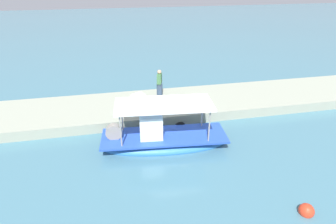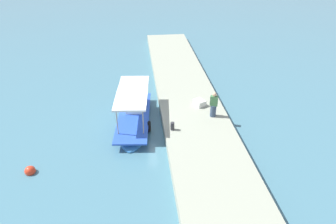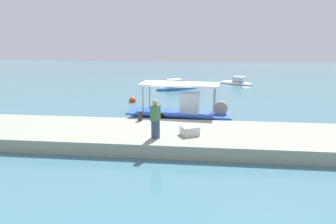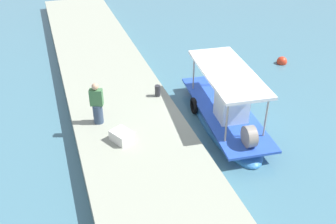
{
  "view_description": "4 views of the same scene",
  "coord_description": "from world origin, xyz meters",
  "px_view_note": "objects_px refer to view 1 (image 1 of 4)",
  "views": [
    {
      "loc": [
        2.75,
        12.04,
        7.97
      ],
      "look_at": [
        0.02,
        -1.21,
        1.14
      ],
      "focal_mm": 30.03,
      "sensor_mm": 36.0,
      "label": 1
    },
    {
      "loc": [
        -16.33,
        -0.19,
        10.9
      ],
      "look_at": [
        -0.3,
        -1.99,
        1.16
      ],
      "focal_mm": 32.06,
      "sensor_mm": 36.0,
      "label": 2
    },
    {
      "loc": [
        1.71,
        -16.94,
        4.64
      ],
      "look_at": [
        0.1,
        -2.54,
        1.2
      ],
      "focal_mm": 30.96,
      "sensor_mm": 36.0,
      "label": 3
    },
    {
      "loc": [
        12.67,
        -6.39,
        8.96
      ],
      "look_at": [
        0.57,
        -2.33,
        0.99
      ],
      "focal_mm": 41.34,
      "sensor_mm": 36.0,
      "label": 4
    }
  ],
  "objects_px": {
    "fisherman_near_bollard": "(159,84)",
    "marker_buoy": "(306,211)",
    "main_fishing_boat": "(162,138)",
    "cargo_crate": "(138,97)",
    "mooring_bollard": "(189,107)"
  },
  "relations": [
    {
      "from": "fisherman_near_bollard",
      "to": "mooring_bollard",
      "type": "bearing_deg",
      "value": 114.37
    },
    {
      "from": "main_fishing_boat",
      "to": "marker_buoy",
      "type": "xyz_separation_m",
      "value": [
        -4.33,
        5.53,
        -0.28
      ]
    },
    {
      "from": "cargo_crate",
      "to": "fisherman_near_bollard",
      "type": "bearing_deg",
      "value": -158.28
    },
    {
      "from": "fisherman_near_bollard",
      "to": "cargo_crate",
      "type": "distance_m",
      "value": 1.69
    },
    {
      "from": "marker_buoy",
      "to": "main_fishing_boat",
      "type": "bearing_deg",
      "value": -51.96
    },
    {
      "from": "main_fishing_boat",
      "to": "mooring_bollard",
      "type": "xyz_separation_m",
      "value": [
        -2.05,
        -2.28,
        0.45
      ]
    },
    {
      "from": "main_fishing_boat",
      "to": "cargo_crate",
      "type": "xyz_separation_m",
      "value": [
        0.7,
        -4.5,
        0.4
      ]
    },
    {
      "from": "main_fishing_boat",
      "to": "cargo_crate",
      "type": "height_order",
      "value": "main_fishing_boat"
    },
    {
      "from": "fisherman_near_bollard",
      "to": "marker_buoy",
      "type": "xyz_separation_m",
      "value": [
        -3.55,
        10.62,
        -1.25
      ]
    },
    {
      "from": "main_fishing_boat",
      "to": "marker_buoy",
      "type": "height_order",
      "value": "main_fishing_boat"
    },
    {
      "from": "mooring_bollard",
      "to": "main_fishing_boat",
      "type": "bearing_deg",
      "value": 48.09
    },
    {
      "from": "main_fishing_boat",
      "to": "cargo_crate",
      "type": "distance_m",
      "value": 4.57
    },
    {
      "from": "fisherman_near_bollard",
      "to": "marker_buoy",
      "type": "relative_size",
      "value": 3.05
    },
    {
      "from": "cargo_crate",
      "to": "marker_buoy",
      "type": "relative_size",
      "value": 1.36
    },
    {
      "from": "marker_buoy",
      "to": "mooring_bollard",
      "type": "bearing_deg",
      "value": -73.76
    }
  ]
}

